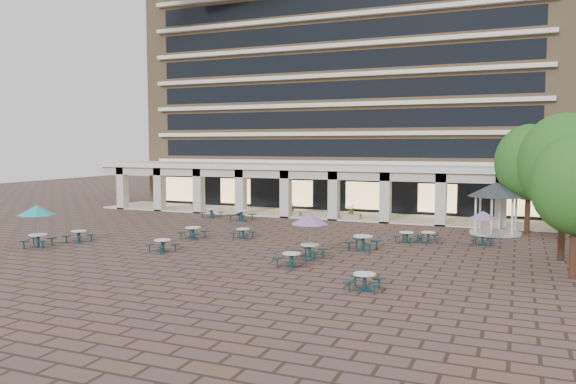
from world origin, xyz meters
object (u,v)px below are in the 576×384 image
(picnic_table_1, at_px, (162,244))
(planter_right, at_px, (352,213))
(picnic_table_2, at_px, (292,259))
(planter_left, at_px, (292,211))
(picnic_table_0, at_px, (79,235))
(gazebo, at_px, (496,195))

(picnic_table_1, bearing_deg, planter_right, 86.06)
(picnic_table_1, height_order, picnic_table_2, picnic_table_1)
(planter_left, bearing_deg, picnic_table_1, -93.46)
(picnic_table_2, height_order, planter_left, planter_left)
(picnic_table_2, bearing_deg, picnic_table_1, -164.13)
(picnic_table_2, distance_m, planter_right, 18.13)
(picnic_table_2, xyz_separation_m, planter_right, (-2.05, 18.01, 0.15))
(picnic_table_2, bearing_deg, planter_left, 133.47)
(picnic_table_0, height_order, picnic_table_2, picnic_table_0)
(picnic_table_2, height_order, planter_right, planter_right)
(planter_right, bearing_deg, planter_left, 180.00)
(picnic_table_0, xyz_separation_m, picnic_table_1, (6.79, -0.73, -0.00))
(planter_left, bearing_deg, gazebo, -10.71)
(planter_left, bearing_deg, picnic_table_0, -115.45)
(gazebo, bearing_deg, picnic_table_2, -121.14)
(gazebo, bearing_deg, planter_right, 164.46)
(gazebo, xyz_separation_m, planter_right, (-11.08, 3.08, -2.10))
(picnic_table_1, xyz_separation_m, planter_left, (1.04, 17.19, 0.07))
(picnic_table_0, xyz_separation_m, planter_left, (7.83, 16.46, 0.07))
(planter_right, bearing_deg, picnic_table_2, -83.50)
(picnic_table_1, relative_size, planter_right, 1.23)
(picnic_table_1, height_order, planter_right, planter_right)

